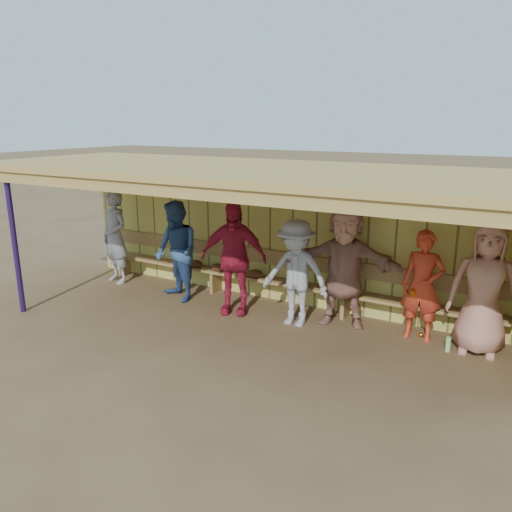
{
  "coord_description": "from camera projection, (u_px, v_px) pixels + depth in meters",
  "views": [
    {
      "loc": [
        3.82,
        -6.4,
        3.16
      ],
      "look_at": [
        0.0,
        0.35,
        1.05
      ],
      "focal_mm": 35.0,
      "sensor_mm": 36.0,
      "label": 1
    }
  ],
  "objects": [
    {
      "name": "player_h",
      "position": [
        484.0,
        289.0,
        6.8
      ],
      "size": [
        0.96,
        0.66,
        1.89
      ],
      "primitive_type": "imported",
      "rotation": [
        0.0,
        0.0,
        0.06
      ],
      "color": "tan",
      "rests_on": "ground"
    },
    {
      "name": "ground",
      "position": [
        245.0,
        324.0,
        8.02
      ],
      "size": [
        90.0,
        90.0,
        0.0
      ],
      "primitive_type": "plane",
      "color": "brown",
      "rests_on": "ground"
    },
    {
      "name": "bench",
      "position": [
        277.0,
        275.0,
        8.82
      ],
      "size": [
        7.6,
        0.34,
        0.93
      ],
      "color": "#9F7A44",
      "rests_on": "ground"
    },
    {
      "name": "dugout_structure",
      "position": [
        287.0,
        215.0,
        7.97
      ],
      "size": [
        8.8,
        3.2,
        2.5
      ],
      "color": "#C5B854",
      "rests_on": "ground"
    },
    {
      "name": "player_e",
      "position": [
        296.0,
        273.0,
        7.79
      ],
      "size": [
        1.11,
        0.64,
        1.71
      ],
      "primitive_type": "imported",
      "rotation": [
        0.0,
        0.0,
        -0.01
      ],
      "color": "#94949C",
      "rests_on": "ground"
    },
    {
      "name": "player_c",
      "position": [
        177.0,
        251.0,
        8.89
      ],
      "size": [
        1.08,
        0.99,
        1.81
      ],
      "primitive_type": "imported",
      "rotation": [
        0.0,
        0.0,
        -0.43
      ],
      "color": "#2E4D7F",
      "rests_on": "ground"
    },
    {
      "name": "player_g",
      "position": [
        422.0,
        286.0,
        7.28
      ],
      "size": [
        0.63,
        0.43,
        1.65
      ],
      "primitive_type": "imported",
      "rotation": [
        0.0,
        0.0,
        0.06
      ],
      "color": "red",
      "rests_on": "ground"
    },
    {
      "name": "player_d",
      "position": [
        233.0,
        258.0,
        8.28
      ],
      "size": [
        1.2,
        0.79,
        1.9
      ],
      "primitive_type": "imported",
      "rotation": [
        0.0,
        0.0,
        0.32
      ],
      "color": "#AA1B34",
      "rests_on": "ground"
    },
    {
      "name": "player_f",
      "position": [
        344.0,
        266.0,
        7.77
      ],
      "size": [
        1.88,
        0.91,
        1.95
      ],
      "primitive_type": "imported",
      "rotation": [
        0.0,
        0.0,
        0.19
      ],
      "color": "tan",
      "rests_on": "ground"
    },
    {
      "name": "dugout_equipment",
      "position": [
        254.0,
        275.0,
        8.91
      ],
      "size": [
        4.9,
        0.62,
        0.8
      ],
      "color": "orange",
      "rests_on": "ground"
    },
    {
      "name": "player_a",
      "position": [
        115.0,
        237.0,
        9.89
      ],
      "size": [
        0.77,
        0.6,
        1.86
      ],
      "primitive_type": "imported",
      "rotation": [
        0.0,
        0.0,
        -0.25
      ],
      "color": "gray",
      "rests_on": "ground"
    }
  ]
}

